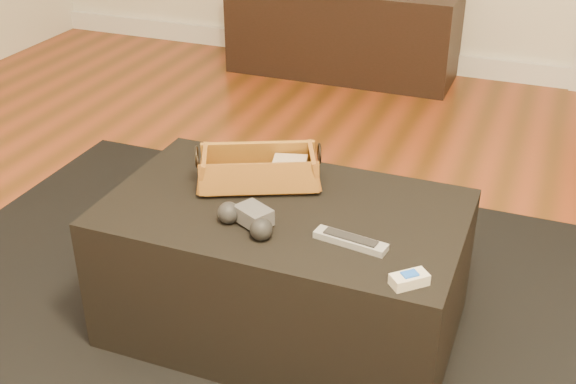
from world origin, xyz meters
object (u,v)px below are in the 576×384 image
(media_cabinet, at_px, (343,31))
(ottoman, at_px, (284,268))
(silver_remote, at_px, (350,241))
(wicker_basket, at_px, (259,171))
(cream_gadget, at_px, (409,279))
(tv_remote, at_px, (253,179))
(game_controller, at_px, (248,219))

(media_cabinet, xyz_separation_m, ottoman, (0.54, -2.29, -0.03))
(ottoman, bearing_deg, silver_remote, -27.12)
(wicker_basket, bearing_deg, silver_remote, -31.85)
(wicker_basket, relative_size, cream_gadget, 4.17)
(media_cabinet, relative_size, tv_remote, 6.85)
(tv_remote, xyz_separation_m, wicker_basket, (0.01, 0.02, 0.02))
(media_cabinet, distance_m, ottoman, 2.35)
(media_cabinet, xyz_separation_m, cream_gadget, (0.95, -2.52, 0.19))
(tv_remote, distance_m, game_controller, 0.24)
(ottoman, relative_size, tv_remote, 5.31)
(media_cabinet, height_order, wicker_basket, wicker_basket)
(wicker_basket, bearing_deg, game_controller, -72.85)
(wicker_basket, height_order, cream_gadget, wicker_basket)
(media_cabinet, relative_size, silver_remote, 6.47)
(wicker_basket, bearing_deg, ottoman, -39.75)
(media_cabinet, xyz_separation_m, wicker_basket, (0.42, -2.19, 0.22))
(wicker_basket, relative_size, game_controller, 2.07)
(ottoman, bearing_deg, tv_remote, 148.57)
(game_controller, bearing_deg, media_cabinet, 101.60)
(game_controller, bearing_deg, cream_gadget, -11.50)
(ottoman, bearing_deg, media_cabinet, 103.36)
(wicker_basket, xyz_separation_m, cream_gadget, (0.53, -0.33, -0.03))
(ottoman, distance_m, wicker_basket, 0.30)
(media_cabinet, distance_m, game_controller, 2.49)
(tv_remote, distance_m, cream_gadget, 0.62)
(ottoman, relative_size, silver_remote, 5.02)
(ottoman, distance_m, tv_remote, 0.28)
(media_cabinet, height_order, cream_gadget, media_cabinet)
(silver_remote, relative_size, cream_gadget, 2.09)
(ottoman, height_order, silver_remote, silver_remote)
(game_controller, distance_m, silver_remote, 0.28)
(ottoman, relative_size, wicker_basket, 2.52)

